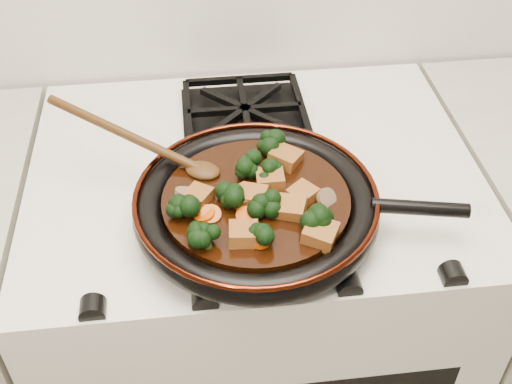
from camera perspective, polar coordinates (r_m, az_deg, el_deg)
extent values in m
cube|color=white|center=(1.42, -0.16, -11.92)|extent=(0.76, 0.60, 0.90)
cylinder|color=black|center=(0.96, 0.00, -1.65)|extent=(0.34, 0.34, 0.01)
torus|color=black|center=(0.96, 0.00, -1.25)|extent=(0.37, 0.37, 0.04)
torus|color=#441509|center=(0.94, 0.00, -0.32)|extent=(0.36, 0.36, 0.01)
cylinder|color=black|center=(0.96, 14.38, -1.39)|extent=(0.14, 0.05, 0.02)
cylinder|color=black|center=(0.95, 0.00, -0.94)|extent=(0.28, 0.28, 0.02)
cube|color=#925521|center=(0.94, 4.20, -0.20)|extent=(0.05, 0.05, 0.02)
cube|color=#925521|center=(0.93, -0.30, -0.44)|extent=(0.05, 0.05, 0.03)
cube|color=#925521|center=(0.96, 1.28, 1.07)|extent=(0.04, 0.04, 0.03)
cube|color=#925521|center=(0.88, 5.72, -3.71)|extent=(0.06, 0.06, 0.03)
cube|color=#925521|center=(0.94, -5.15, -0.39)|extent=(0.05, 0.05, 0.02)
cube|color=#925521|center=(1.00, 2.63, 3.01)|extent=(0.06, 0.06, 0.03)
cube|color=#925521|center=(0.93, -1.24, -0.47)|extent=(0.05, 0.05, 0.03)
cube|color=#925521|center=(0.92, 3.10, -1.48)|extent=(0.05, 0.05, 0.03)
cube|color=#925521|center=(0.88, -1.10, -3.79)|extent=(0.04, 0.05, 0.03)
cylinder|color=#C34705|center=(0.87, 0.39, -4.36)|extent=(0.03, 0.03, 0.01)
cylinder|color=#C34705|center=(0.92, 1.86, -1.62)|extent=(0.03, 0.03, 0.02)
cylinder|color=#C34705|center=(0.91, -4.04, -2.01)|extent=(0.03, 0.03, 0.02)
cylinder|color=#C34705|center=(0.91, -0.95, -2.08)|extent=(0.03, 0.03, 0.02)
cylinder|color=#C34705|center=(0.92, -4.62, -1.96)|extent=(0.03, 0.03, 0.02)
cylinder|color=#7F6349|center=(1.01, 2.22, 3.42)|extent=(0.04, 0.04, 0.03)
cylinder|color=#7F6349|center=(0.94, 6.28, -0.54)|extent=(0.04, 0.04, 0.03)
cylinder|color=#7F6349|center=(1.02, 1.70, 3.53)|extent=(0.04, 0.04, 0.02)
cylinder|color=#7F6349|center=(0.95, -6.25, -0.09)|extent=(0.05, 0.05, 0.02)
cylinder|color=#7F6349|center=(1.01, 2.57, 3.32)|extent=(0.05, 0.05, 0.02)
ellipsoid|color=#43270E|center=(0.99, -4.75, 1.92)|extent=(0.07, 0.06, 0.02)
cylinder|color=#43270E|center=(1.03, -11.56, 5.07)|extent=(0.02, 0.02, 0.27)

